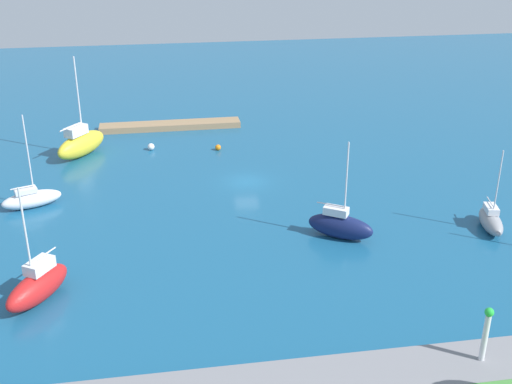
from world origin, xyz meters
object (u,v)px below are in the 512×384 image
(pier_dock, at_px, (170,125))
(sailboat_gray_mid_basin, at_px, (491,220))
(harbor_beacon, at_px, (486,330))
(sailboat_navy_east_end, at_px, (340,225))
(mooring_buoy_orange, at_px, (218,147))
(sailboat_red_near_pier, at_px, (38,285))
(sailboat_white_far_south, at_px, (31,199))
(sailboat_yellow_far_north, at_px, (81,143))
(mooring_buoy_white, at_px, (151,147))

(pier_dock, distance_m, sailboat_gray_mid_basin, 43.69)
(harbor_beacon, bearing_deg, pier_dock, -72.13)
(pier_dock, height_order, sailboat_navy_east_end, sailboat_navy_east_end)
(harbor_beacon, distance_m, mooring_buoy_orange, 44.61)
(sailboat_gray_mid_basin, distance_m, sailboat_red_near_pier, 38.74)
(sailboat_white_far_south, bearing_deg, sailboat_yellow_far_north, 54.90)
(mooring_buoy_orange, bearing_deg, sailboat_red_near_pier, 61.40)
(sailboat_navy_east_end, bearing_deg, sailboat_red_near_pier, -132.97)
(sailboat_navy_east_end, height_order, sailboat_red_near_pier, sailboat_red_near_pier)
(pier_dock, distance_m, sailboat_yellow_far_north, 13.84)
(pier_dock, relative_size, sailboat_white_far_south, 2.00)
(sailboat_gray_mid_basin, bearing_deg, mooring_buoy_white, -118.33)
(harbor_beacon, xyz_separation_m, sailboat_red_near_pier, (27.99, -12.89, -2.01))
(sailboat_gray_mid_basin, relative_size, sailboat_red_near_pier, 0.83)
(sailboat_yellow_far_north, height_order, mooring_buoy_orange, sailboat_yellow_far_north)
(sailboat_navy_east_end, relative_size, mooring_buoy_white, 10.84)
(sailboat_navy_east_end, bearing_deg, sailboat_gray_mid_basin, 30.87)
(harbor_beacon, distance_m, sailboat_red_near_pier, 30.88)
(harbor_beacon, relative_size, mooring_buoy_orange, 5.33)
(sailboat_gray_mid_basin, height_order, sailboat_red_near_pier, sailboat_red_near_pier)
(harbor_beacon, bearing_deg, sailboat_gray_mid_basin, -119.56)
(sailboat_red_near_pier, distance_m, sailboat_white_far_south, 17.21)
(mooring_buoy_white, bearing_deg, pier_dock, -107.96)
(sailboat_navy_east_end, bearing_deg, sailboat_white_far_south, -168.30)
(sailboat_white_far_south, bearing_deg, sailboat_gray_mid_basin, -36.36)
(sailboat_white_far_south, xyz_separation_m, mooring_buoy_white, (-11.54, -14.51, -0.48))
(pier_dock, relative_size, sailboat_red_near_pier, 2.00)
(sailboat_gray_mid_basin, distance_m, mooring_buoy_white, 39.65)
(sailboat_gray_mid_basin, height_order, mooring_buoy_white, sailboat_gray_mid_basin)
(harbor_beacon, distance_m, sailboat_gray_mid_basin, 21.16)
(harbor_beacon, bearing_deg, mooring_buoy_white, -66.23)
(sailboat_yellow_far_north, xyz_separation_m, sailboat_white_far_south, (3.52, 13.84, -0.65))
(harbor_beacon, relative_size, sailboat_navy_east_end, 0.42)
(sailboat_red_near_pier, xyz_separation_m, sailboat_white_far_south, (3.08, -16.93, -0.37))
(sailboat_white_far_south, relative_size, mooring_buoy_white, 11.20)
(harbor_beacon, height_order, sailboat_navy_east_end, sailboat_navy_east_end)
(mooring_buoy_orange, bearing_deg, pier_dock, -60.62)
(sailboat_yellow_far_north, bearing_deg, sailboat_red_near_pier, -145.75)
(harbor_beacon, distance_m, mooring_buoy_white, 48.52)
(sailboat_red_near_pier, bearing_deg, sailboat_gray_mid_basin, 130.33)
(sailboat_red_near_pier, height_order, mooring_buoy_white, sailboat_red_near_pier)
(harbor_beacon, bearing_deg, mooring_buoy_orange, -74.92)
(sailboat_white_far_south, bearing_deg, mooring_buoy_orange, 13.24)
(harbor_beacon, relative_size, sailboat_yellow_far_north, 0.32)
(sailboat_navy_east_end, bearing_deg, mooring_buoy_white, 155.58)
(harbor_beacon, relative_size, mooring_buoy_white, 4.54)
(harbor_beacon, bearing_deg, sailboat_yellow_far_north, -57.75)
(sailboat_navy_east_end, bearing_deg, sailboat_yellow_far_north, 167.51)
(sailboat_yellow_far_north, distance_m, sailboat_red_near_pier, 30.77)
(pier_dock, relative_size, harbor_beacon, 4.93)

